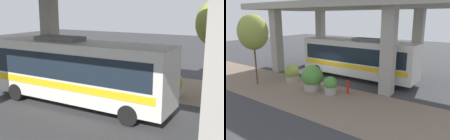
{
  "view_description": "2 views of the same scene",
  "coord_description": "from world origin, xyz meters",
  "views": [
    {
      "loc": [
        15.06,
        7.1,
        5.38
      ],
      "look_at": [
        0.73,
        -1.11,
        1.67
      ],
      "focal_mm": 45.0,
      "sensor_mm": 36.0,
      "label": 1
    },
    {
      "loc": [
        -14.11,
        -12.24,
        5.63
      ],
      "look_at": [
        -0.46,
        -2.39,
        1.51
      ],
      "focal_mm": 35.0,
      "sensor_mm": 36.0,
      "label": 2
    }
  ],
  "objects": [
    {
      "name": "ground_plane",
      "position": [
        0.0,
        0.0,
        0.0
      ],
      "size": [
        80.0,
        80.0,
        0.0
      ],
      "primitive_type": "plane",
      "color": "#38383A",
      "rests_on": "ground"
    },
    {
      "name": "sidewalk_strip",
      "position": [
        -3.0,
        0.0,
        0.01
      ],
      "size": [
        6.0,
        40.0,
        0.02
      ],
      "color": "#7A6656",
      "rests_on": "ground"
    },
    {
      "name": "bus",
      "position": [
        2.92,
        -2.13,
        2.06
      ],
      "size": [
        2.69,
        10.9,
        3.8
      ],
      "color": "silver",
      "rests_on": "ground"
    },
    {
      "name": "fire_hydrant",
      "position": [
        -1.13,
        -3.78,
        0.55
      ],
      "size": [
        0.4,
        0.19,
        1.08
      ],
      "color": "red",
      "rests_on": "ground"
    },
    {
      "name": "planter_front",
      "position": [
        -1.89,
        -2.74,
        0.67
      ],
      "size": [
        1.01,
        1.01,
        1.35
      ],
      "color": "#9E998E",
      "rests_on": "ground"
    },
    {
      "name": "planter_middle",
      "position": [
        -1.3,
        2.03,
        0.74
      ],
      "size": [
        1.28,
        1.28,
        1.54
      ],
      "color": "#9E998E",
      "rests_on": "ground"
    },
    {
      "name": "planter_back",
      "position": [
        -1.98,
        -1.01,
        0.97
      ],
      "size": [
        1.7,
        1.7,
        1.97
      ],
      "color": "#9E998E",
      "rests_on": "ground"
    },
    {
      "name": "street_tree_near",
      "position": [
        -3.6,
        3.88,
        4.4
      ],
      "size": [
        2.42,
        2.42,
        5.87
      ],
      "color": "brown",
      "rests_on": "ground"
    }
  ]
}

